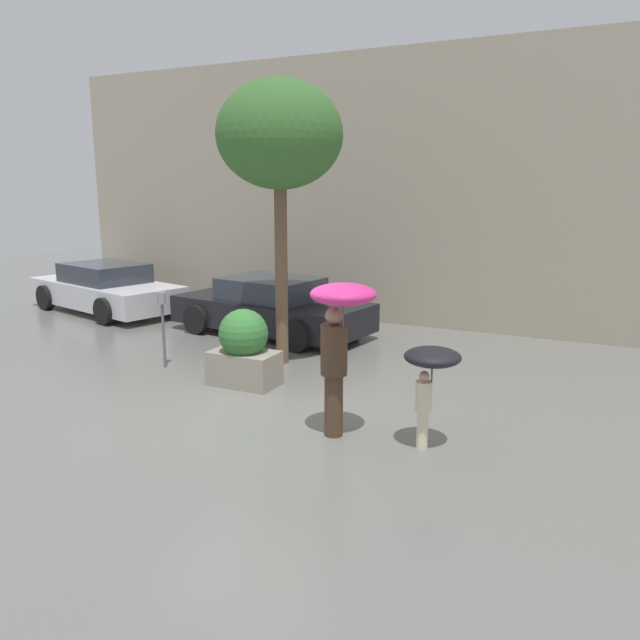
{
  "coord_description": "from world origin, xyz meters",
  "views": [
    {
      "loc": [
        4.51,
        -6.96,
        3.1
      ],
      "look_at": [
        0.31,
        1.6,
        1.05
      ],
      "focal_mm": 35.0,
      "sensor_mm": 36.0,
      "label": 1
    }
  ],
  "objects_px": {
    "planter_box": "(244,349)",
    "person_child": "(431,367)",
    "parked_car_far": "(106,289)",
    "parked_car_near": "(271,308)",
    "parking_meter": "(162,314)",
    "person_adult": "(339,326)",
    "street_tree": "(280,137)"
  },
  "relations": [
    {
      "from": "planter_box",
      "to": "person_child",
      "type": "xyz_separation_m",
      "value": [
        3.34,
        -1.13,
        0.43
      ]
    },
    {
      "from": "parked_car_far",
      "to": "parked_car_near",
      "type": "bearing_deg",
      "value": -79.28
    },
    {
      "from": "parked_car_far",
      "to": "parking_meter",
      "type": "height_order",
      "value": "parking_meter"
    },
    {
      "from": "person_adult",
      "to": "parked_car_far",
      "type": "xyz_separation_m",
      "value": [
        -8.61,
        4.79,
        -0.87
      ]
    },
    {
      "from": "person_child",
      "to": "planter_box",
      "type": "bearing_deg",
      "value": 149.52
    },
    {
      "from": "parked_car_far",
      "to": "parking_meter",
      "type": "relative_size",
      "value": 3.6
    },
    {
      "from": "planter_box",
      "to": "person_adult",
      "type": "distance_m",
      "value": 2.7
    },
    {
      "from": "person_adult",
      "to": "planter_box",
      "type": "bearing_deg",
      "value": 168.91
    },
    {
      "from": "street_tree",
      "to": "parking_meter",
      "type": "distance_m",
      "value": 3.6
    },
    {
      "from": "person_adult",
      "to": "parking_meter",
      "type": "bearing_deg",
      "value": 178.31
    },
    {
      "from": "planter_box",
      "to": "parking_meter",
      "type": "xyz_separation_m",
      "value": [
        -1.79,
        0.22,
        0.36
      ]
    },
    {
      "from": "person_adult",
      "to": "parked_car_far",
      "type": "bearing_deg",
      "value": 169.67
    },
    {
      "from": "person_child",
      "to": "parking_meter",
      "type": "bearing_deg",
      "value": 153.46
    },
    {
      "from": "planter_box",
      "to": "street_tree",
      "type": "xyz_separation_m",
      "value": [
        -0.09,
        1.38,
        3.31
      ]
    },
    {
      "from": "person_child",
      "to": "parked_car_near",
      "type": "distance_m",
      "value": 6.43
    },
    {
      "from": "parked_car_far",
      "to": "person_adult",
      "type": "bearing_deg",
      "value": -104.79
    },
    {
      "from": "parked_car_far",
      "to": "street_tree",
      "type": "distance_m",
      "value": 7.44
    },
    {
      "from": "street_tree",
      "to": "parking_meter",
      "type": "relative_size",
      "value": 3.66
    },
    {
      "from": "person_adult",
      "to": "parking_meter",
      "type": "xyz_separation_m",
      "value": [
        -4.02,
        1.5,
        -0.49
      ]
    },
    {
      "from": "person_adult",
      "to": "parking_meter",
      "type": "relative_size",
      "value": 1.48
    },
    {
      "from": "person_adult",
      "to": "person_child",
      "type": "distance_m",
      "value": 1.2
    },
    {
      "from": "planter_box",
      "to": "parked_car_near",
      "type": "relative_size",
      "value": 0.27
    },
    {
      "from": "person_adult",
      "to": "street_tree",
      "type": "height_order",
      "value": "street_tree"
    },
    {
      "from": "parked_car_far",
      "to": "parking_meter",
      "type": "distance_m",
      "value": 5.67
    },
    {
      "from": "person_child",
      "to": "parking_meter",
      "type": "height_order",
      "value": "parking_meter"
    },
    {
      "from": "person_adult",
      "to": "parking_meter",
      "type": "distance_m",
      "value": 4.31
    },
    {
      "from": "person_adult",
      "to": "parked_car_near",
      "type": "xyz_separation_m",
      "value": [
        -3.61,
        4.48,
        -0.87
      ]
    },
    {
      "from": "parked_car_near",
      "to": "parking_meter",
      "type": "xyz_separation_m",
      "value": [
        -0.4,
        -2.98,
        0.38
      ]
    },
    {
      "from": "parked_car_near",
      "to": "parked_car_far",
      "type": "height_order",
      "value": "same"
    },
    {
      "from": "parked_car_far",
      "to": "street_tree",
      "type": "bearing_deg",
      "value": -94.42
    },
    {
      "from": "person_adult",
      "to": "person_child",
      "type": "relative_size",
      "value": 1.57
    },
    {
      "from": "parked_car_far",
      "to": "parking_meter",
      "type": "bearing_deg",
      "value": -111.32
    }
  ]
}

